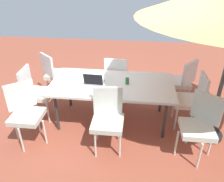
% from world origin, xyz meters
% --- Properties ---
extents(ground_plane, '(10.00, 10.00, 0.02)m').
position_xyz_m(ground_plane, '(0.00, 0.00, -0.01)').
color(ground_plane, '#9E4C38').
extents(dining_table, '(2.09, 1.07, 0.77)m').
position_xyz_m(dining_table, '(0.00, 0.00, 0.72)').
color(dining_table, silver).
rests_on(dining_table, ground_plane).
extents(chair_northwest, '(0.58, 0.58, 0.98)m').
position_xyz_m(chair_northwest, '(-1.34, 0.69, 0.55)').
color(chair_northwest, silver).
rests_on(chair_northwest, ground_plane).
extents(chair_west, '(0.46, 0.46, 0.98)m').
position_xyz_m(chair_west, '(-1.36, -0.02, 0.55)').
color(chair_west, silver).
rests_on(chair_west, ground_plane).
extents(chair_north, '(0.47, 0.48, 0.98)m').
position_xyz_m(chair_north, '(-0.01, 0.68, 0.55)').
color(chair_north, silver).
rests_on(chair_north, ground_plane).
extents(chair_east, '(0.47, 0.46, 0.98)m').
position_xyz_m(chair_east, '(1.38, 0.05, 0.55)').
color(chair_east, silver).
rests_on(chair_east, ground_plane).
extents(chair_northeast, '(0.58, 0.58, 0.98)m').
position_xyz_m(chair_northeast, '(1.27, 0.68, 0.55)').
color(chair_northeast, silver).
rests_on(chair_northeast, ground_plane).
extents(chair_south, '(0.47, 0.48, 0.98)m').
position_xyz_m(chair_south, '(-0.01, -0.72, 0.55)').
color(chair_south, silver).
rests_on(chair_south, ground_plane).
extents(chair_southeast, '(0.58, 0.59, 0.98)m').
position_xyz_m(chair_southeast, '(1.29, -0.75, 0.55)').
color(chair_southeast, silver).
rests_on(chair_southeast, ground_plane).
extents(chair_southwest, '(0.59, 0.58, 0.98)m').
position_xyz_m(chair_southwest, '(-1.29, -0.69, 0.55)').
color(chair_southwest, silver).
rests_on(chair_southwest, ground_plane).
extents(laptop, '(0.33, 0.26, 0.21)m').
position_xyz_m(laptop, '(0.30, 0.06, 0.81)').
color(laptop, gray).
rests_on(laptop, dining_table).
extents(cup, '(0.06, 0.06, 0.11)m').
position_xyz_m(cup, '(-0.26, -0.01, 0.82)').
color(cup, '#286B33').
rests_on(cup, dining_table).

